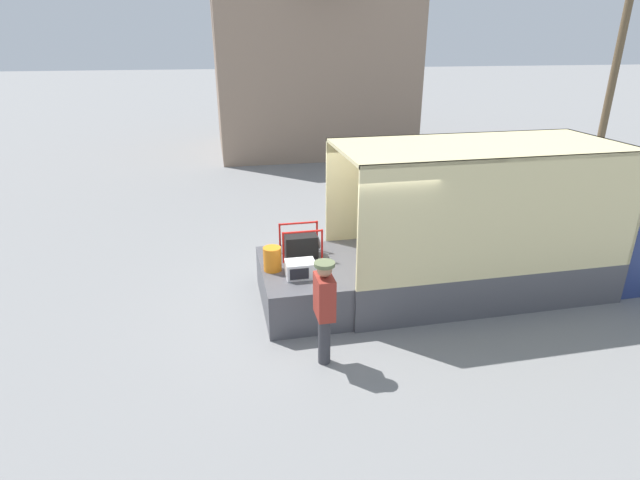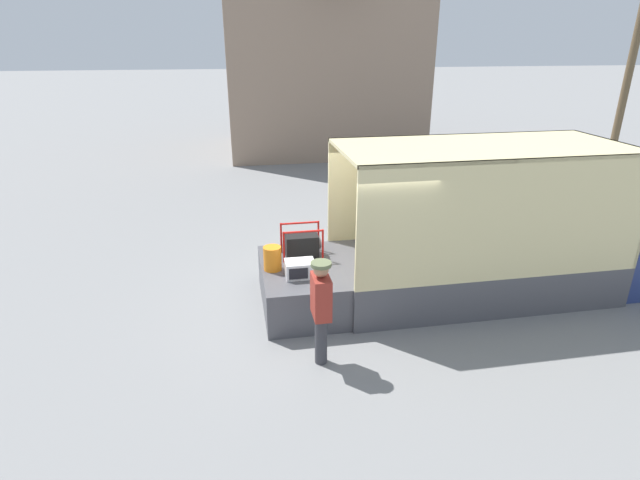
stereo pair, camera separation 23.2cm
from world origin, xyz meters
name	(u,v)px [view 1 (the left image)]	position (x,y,z in m)	size (l,w,h in m)	color
ground_plane	(339,301)	(0.00, 0.00, 0.00)	(160.00, 160.00, 0.00)	gray
box_truck	(543,240)	(4.03, 0.00, 0.86)	(6.92, 2.22, 2.76)	navy
tailgate_deck	(301,286)	(-0.69, 0.00, 0.38)	(1.38, 2.11, 0.76)	#4C4C51
microwave	(300,269)	(-0.76, -0.40, 0.90)	(0.49, 0.37, 0.28)	white
portable_generator	(302,245)	(-0.59, 0.44, 0.97)	(0.73, 0.48, 0.58)	black
orange_bucket	(272,259)	(-1.18, -0.04, 0.97)	(0.31, 0.31, 0.42)	orange
worker_person	(324,303)	(-0.65, -1.76, 0.98)	(0.29, 0.44, 1.61)	#38383D
house_backdrop	(309,37)	(2.13, 13.97, 4.52)	(8.10, 6.47, 8.88)	gray
utility_pole	(621,43)	(12.79, 9.10, 4.33)	(1.80, 0.28, 8.34)	brown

